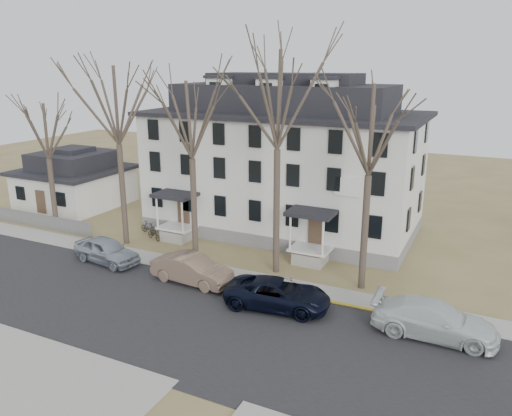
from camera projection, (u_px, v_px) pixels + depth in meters
The scene contains 18 objects.
ground at pixel (174, 342), 23.66m from camera, with size 120.00×120.00×0.00m, color olive.
main_road at pixel (196, 323), 25.39m from camera, with size 120.00×10.00×0.04m, color #27272A.
far_sidewalk at pixel (249, 279), 30.58m from camera, with size 120.00×2.00×0.08m, color #A09F97.
yellow_curb at pixel (322, 301), 27.71m from camera, with size 14.00×0.25×0.06m, color gold.
boarding_house at pixel (283, 162), 38.53m from camera, with size 20.80×12.36×12.05m.
small_house at pixel (75, 181), 46.07m from camera, with size 8.70×8.70×5.00m.
fence at pixel (27, 226), 40.66m from camera, with size 14.00×0.06×1.20m, color gray.
tree_far_left at pixel (116, 100), 33.86m from camera, with size 8.40×8.40×13.72m.
tree_mid_left at pixel (191, 115), 31.56m from camera, with size 7.80×7.80×12.74m.
tree_center at pixel (278, 93), 28.64m from camera, with size 9.00×9.00×14.70m.
tree_mid_right at pixel (372, 124), 26.75m from camera, with size 7.80×7.80×12.74m.
tree_bungalow at pixel (45, 127), 37.41m from camera, with size 6.60×6.60×10.78m.
car_silver at pixel (107, 251), 32.84m from camera, with size 1.97×4.89×1.67m, color #98A4B0.
car_tan at pixel (192, 270), 29.79m from camera, with size 1.78×5.10×1.68m, color #7E6453.
car_navy at pixel (278, 295), 26.73m from camera, with size 2.60×5.65×1.57m, color black.
car_white at pixel (434, 321), 23.89m from camera, with size 2.38×5.86×1.70m, color silver.
bicycle_left at pixel (154, 235), 37.21m from camera, with size 0.54×1.54×0.81m, color black.
bicycle_right at pixel (148, 228), 38.65m from camera, with size 0.44×1.55×0.93m, color black.
Camera 1 is at (12.64, -17.18, 12.67)m, focal length 35.00 mm.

